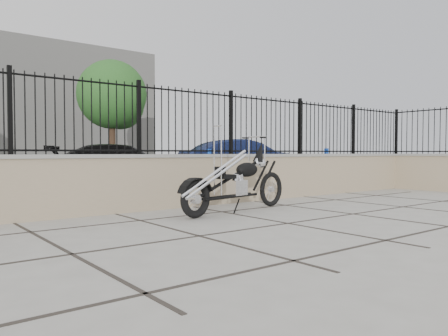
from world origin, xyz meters
TOP-DOWN VIEW (x-y plane):
  - ground_plane at (0.00, 0.00)m, footprint 90.00×90.00m
  - parking_lot at (0.00, 12.50)m, footprint 30.00×30.00m
  - retaining_wall at (0.00, 2.50)m, footprint 14.00×0.36m
  - wall_return at (6.85, 1.30)m, footprint 0.36×2.50m
  - iron_fence at (0.00, 2.50)m, footprint 14.00×0.08m
  - fence_return at (6.85, 1.30)m, footprint 0.08×2.30m
  - chopper_motorcycle at (0.17, 1.36)m, footprint 2.45×0.84m
  - car_black at (1.20, 7.82)m, footprint 4.61×3.23m
  - car_blue at (5.57, 7.48)m, footprint 4.62×2.70m
  - bollard_a at (-2.59, 4.89)m, footprint 0.14×0.14m
  - bollard_b at (2.43, 5.20)m, footprint 0.17×0.17m
  - bollard_c at (6.39, 4.46)m, footprint 0.17×0.17m
  - tree_right at (4.61, 16.37)m, footprint 3.41×3.41m

SIDE VIEW (x-z plane):
  - ground_plane at x=0.00m, z-range 0.00..0.00m
  - parking_lot at x=0.00m, z-range 0.00..0.00m
  - bollard_a at x=-2.59m, z-range 0.00..0.87m
  - retaining_wall at x=0.00m, z-range 0.00..0.96m
  - wall_return at x=6.85m, z-range 0.00..0.96m
  - bollard_b at x=2.43m, z-range 0.00..1.09m
  - bollard_c at x=6.39m, z-range 0.00..1.12m
  - car_black at x=1.20m, z-range 0.00..1.24m
  - car_blue at x=5.57m, z-range 0.00..1.44m
  - chopper_motorcycle at x=0.17m, z-range 0.00..1.45m
  - iron_fence at x=0.00m, z-range 0.96..2.16m
  - fence_return at x=6.85m, z-range 0.96..2.16m
  - tree_right at x=4.61m, z-range 1.15..6.91m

